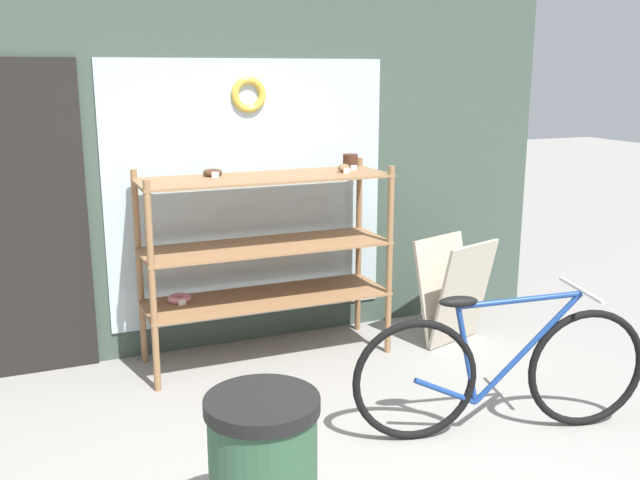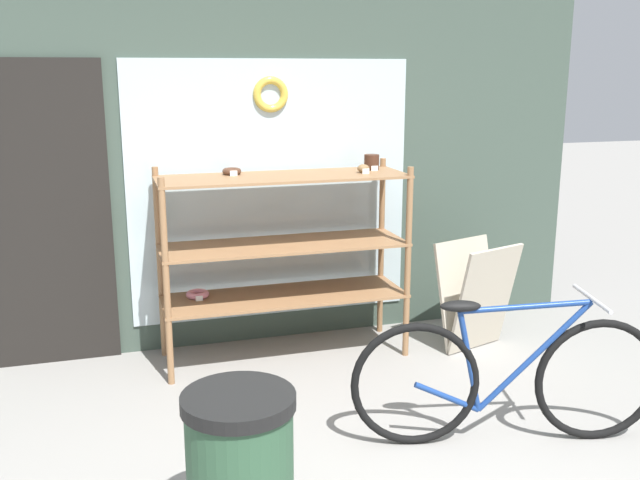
# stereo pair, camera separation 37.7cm
# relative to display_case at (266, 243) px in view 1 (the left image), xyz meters

# --- Properties ---
(storefront_facade) EXTENTS (5.37, 0.13, 3.35)m
(storefront_facade) POSITION_rel_display_case_xyz_m (-0.24, 0.41, 0.79)
(storefront_facade) COLOR #3D4C42
(storefront_facade) RESTS_ON ground_plane
(display_case) EXTENTS (1.72, 0.55, 1.42)m
(display_case) POSITION_rel_display_case_xyz_m (0.00, 0.00, 0.00)
(display_case) COLOR #8E6642
(display_case) RESTS_ON ground_plane
(bicycle) EXTENTS (1.69, 0.55, 0.84)m
(bicycle) POSITION_rel_display_case_xyz_m (0.86, -1.56, -0.47)
(bicycle) COLOR black
(bicycle) RESTS_ON ground_plane
(sandwich_board) EXTENTS (0.63, 0.53, 0.79)m
(sandwich_board) POSITION_rel_display_case_xyz_m (1.38, -0.28, -0.44)
(sandwich_board) COLOR #B2A893
(sandwich_board) RESTS_ON ground_plane
(trash_bin) EXTENTS (0.48, 0.48, 0.72)m
(trash_bin) POSITION_rel_display_case_xyz_m (-0.70, -2.03, -0.46)
(trash_bin) COLOR #2D5138
(trash_bin) RESTS_ON ground_plane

